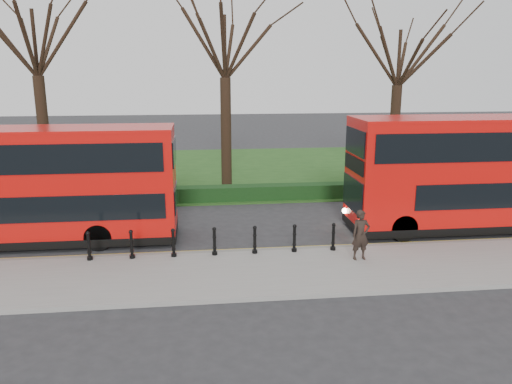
{
  "coord_description": "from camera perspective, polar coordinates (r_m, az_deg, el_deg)",
  "views": [
    {
      "loc": [
        0.43,
        -18.48,
        6.68
      ],
      "look_at": [
        2.62,
        0.5,
        2.0
      ],
      "focal_mm": 35.0,
      "sensor_mm": 36.0,
      "label": 1
    }
  ],
  "objects": [
    {
      "name": "tree_mid",
      "position": [
        28.57,
        -3.59,
        16.99
      ],
      "size": [
        7.31,
        7.31,
        11.42
      ],
      "color": "black",
      "rests_on": "ground"
    },
    {
      "name": "yellow_line_outer",
      "position": [
        19.0,
        -7.52,
        -6.93
      ],
      "size": [
        60.0,
        0.1,
        0.01
      ],
      "primitive_type": "cube",
      "color": "yellow",
      "rests_on": "ground"
    },
    {
      "name": "ground",
      "position": [
        19.65,
        -7.5,
        -6.23
      ],
      "size": [
        120.0,
        120.0,
        0.0
      ],
      "primitive_type": "plane",
      "color": "#28282B",
      "rests_on": "ground"
    },
    {
      "name": "tree_left",
      "position": [
        29.75,
        -24.03,
        16.04
      ],
      "size": [
        7.44,
        7.44,
        11.62
      ],
      "color": "black",
      "rests_on": "ground"
    },
    {
      "name": "tree_right",
      "position": [
        30.76,
        16.07,
        15.16
      ],
      "size": [
        6.79,
        6.79,
        10.61
      ],
      "color": "black",
      "rests_on": "ground"
    },
    {
      "name": "bus_lead",
      "position": [
        21.22,
        -24.81,
        0.54
      ],
      "size": [
        11.44,
        2.63,
        4.55
      ],
      "color": "red",
      "rests_on": "ground"
    },
    {
      "name": "grass_verge",
      "position": [
        34.14,
        -7.2,
        2.42
      ],
      "size": [
        60.0,
        18.0,
        0.06
      ],
      "primitive_type": "cube",
      "color": "#1F4617",
      "rests_on": "ground"
    },
    {
      "name": "kerb",
      "position": [
        18.69,
        -7.54,
        -7.06
      ],
      "size": [
        60.0,
        0.25,
        0.16
      ],
      "primitive_type": "cube",
      "color": "slate",
      "rests_on": "ground"
    },
    {
      "name": "yellow_line_inner",
      "position": [
        19.18,
        -7.52,
        -6.72
      ],
      "size": [
        60.0,
        0.1,
        0.01
      ],
      "primitive_type": "cube",
      "color": "yellow",
      "rests_on": "ground"
    },
    {
      "name": "pavement",
      "position": [
        16.84,
        -7.63,
        -9.46
      ],
      "size": [
        60.0,
        4.0,
        0.15
      ],
      "primitive_type": "cube",
      "color": "gray",
      "rests_on": "ground"
    },
    {
      "name": "bollard_row",
      "position": [
        18.17,
        -4.77,
        -5.67
      ],
      "size": [
        8.96,
        0.15,
        1.0
      ],
      "color": "black",
      "rests_on": "pavement"
    },
    {
      "name": "pedestrian",
      "position": [
        17.95,
        11.88,
        -4.83
      ],
      "size": [
        0.69,
        0.49,
        1.8
      ],
      "primitive_type": "imported",
      "rotation": [
        0.0,
        0.0,
        0.09
      ],
      "color": "black",
      "rests_on": "pavement"
    },
    {
      "name": "bus_rear",
      "position": [
        23.37,
        25.31,
        1.93
      ],
      "size": [
        12.07,
        2.77,
        4.8
      ],
      "color": "red",
      "rests_on": "ground"
    },
    {
      "name": "hedge",
      "position": [
        26.05,
        -7.35,
        -0.3
      ],
      "size": [
        60.0,
        0.9,
        0.8
      ],
      "primitive_type": "cube",
      "color": "black",
      "rests_on": "ground"
    }
  ]
}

